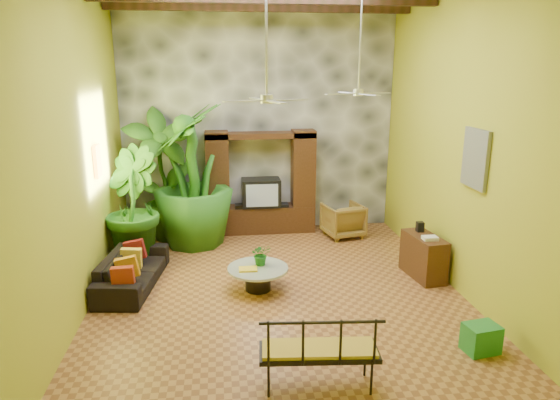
{
  "coord_description": "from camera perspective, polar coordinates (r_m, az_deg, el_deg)",
  "views": [
    {
      "loc": [
        -0.9,
        -7.64,
        3.67
      ],
      "look_at": [
        0.07,
        0.2,
        1.53
      ],
      "focal_mm": 32.0,
      "sensor_mm": 36.0,
      "label": 1
    }
  ],
  "objects": [
    {
      "name": "ground",
      "position": [
        8.53,
        -0.28,
        -10.33
      ],
      "size": [
        7.0,
        7.0,
        0.0
      ],
      "primitive_type": "plane",
      "color": "brown",
      "rests_on": "ground"
    },
    {
      "name": "back_wall",
      "position": [
        11.24,
        -2.43,
        9.17
      ],
      "size": [
        6.0,
        0.02,
        5.0
      ],
      "primitive_type": "cube",
      "color": "#A6AE27",
      "rests_on": "ground"
    },
    {
      "name": "left_wall",
      "position": [
        8.01,
        -22.24,
        5.64
      ],
      "size": [
        0.02,
        7.0,
        5.0
      ],
      "primitive_type": "cube",
      "color": "#A6AE27",
      "rests_on": "ground"
    },
    {
      "name": "right_wall",
      "position": [
        8.66,
        19.95,
        6.49
      ],
      "size": [
        0.02,
        7.0,
        5.0
      ],
      "primitive_type": "cube",
      "color": "#A6AE27",
      "rests_on": "ground"
    },
    {
      "name": "stone_accent_wall",
      "position": [
        11.18,
        -2.4,
        9.14
      ],
      "size": [
        5.98,
        0.1,
        4.98
      ],
      "primitive_type": "cube",
      "color": "#3D4045",
      "rests_on": "ground"
    },
    {
      "name": "entertainment_center",
      "position": [
        11.15,
        -2.19,
        1.11
      ],
      "size": [
        2.4,
        0.55,
        2.3
      ],
      "color": "#331D0E",
      "rests_on": "ground"
    },
    {
      "name": "ceiling_fan_front",
      "position": [
        7.28,
        -1.54,
        13.05
      ],
      "size": [
        1.28,
        1.28,
        1.86
      ],
      "color": "silver",
      "rests_on": "ceiling"
    },
    {
      "name": "ceiling_fan_back",
      "position": [
        9.2,
        9.0,
        13.31
      ],
      "size": [
        1.28,
        1.28,
        1.86
      ],
      "color": "silver",
      "rests_on": "ceiling"
    },
    {
      "name": "wall_art_mask",
      "position": [
        9.02,
        -20.16,
        4.21
      ],
      "size": [
        0.06,
        0.32,
        0.55
      ],
      "primitive_type": "cube",
      "color": "yellow",
      "rests_on": "left_wall"
    },
    {
      "name": "wall_art_painting",
      "position": [
        8.15,
        21.44,
        4.43
      ],
      "size": [
        0.06,
        0.7,
        0.9
      ],
      "primitive_type": "cube",
      "color": "teal",
      "rests_on": "right_wall"
    },
    {
      "name": "sofa",
      "position": [
        8.97,
        -16.52,
        -7.61
      ],
      "size": [
        1.06,
        2.11,
        0.59
      ],
      "primitive_type": "imported",
      "rotation": [
        0.0,
        0.0,
        1.43
      ],
      "color": "black",
      "rests_on": "ground"
    },
    {
      "name": "wicker_armchair",
      "position": [
        11.09,
        7.21,
        -2.29
      ],
      "size": [
        0.94,
        0.96,
        0.74
      ],
      "primitive_type": "imported",
      "rotation": [
        0.0,
        0.0,
        3.37
      ],
      "color": "olive",
      "rests_on": "ground"
    },
    {
      "name": "tall_plant_a",
      "position": [
        10.8,
        -13.29,
        2.72
      ],
      "size": [
        1.78,
        1.55,
        2.84
      ],
      "primitive_type": "imported",
      "rotation": [
        0.0,
        0.0,
        0.44
      ],
      "color": "#2C641A",
      "rests_on": "ground"
    },
    {
      "name": "tall_plant_b",
      "position": [
        9.75,
        -16.74,
        -0.68
      ],
      "size": [
        1.41,
        1.53,
        2.24
      ],
      "primitive_type": "imported",
      "rotation": [
        0.0,
        0.0,
        2.0
      ],
      "color": "#205917",
      "rests_on": "ground"
    },
    {
      "name": "tall_plant_c",
      "position": [
        10.4,
        -10.01,
        2.73
      ],
      "size": [
        1.71,
        1.71,
        2.95
      ],
      "primitive_type": "imported",
      "rotation": [
        0.0,
        0.0,
        4.75
      ],
      "color": "#296A1C",
      "rests_on": "ground"
    },
    {
      "name": "coffee_table",
      "position": [
        8.48,
        -2.54,
        -8.59
      ],
      "size": [
        1.02,
        1.02,
        0.4
      ],
      "rotation": [
        0.0,
        0.0,
        0.02
      ],
      "color": "black",
      "rests_on": "ground"
    },
    {
      "name": "centerpiece_plant",
      "position": [
        8.47,
        -2.17,
        -6.21
      ],
      "size": [
        0.36,
        0.32,
        0.37
      ],
      "primitive_type": "imported",
      "rotation": [
        0.0,
        0.0,
        0.09
      ],
      "color": "#1A631A",
      "rests_on": "coffee_table"
    },
    {
      "name": "yellow_tray",
      "position": [
        8.32,
        -3.67,
        -7.89
      ],
      "size": [
        0.3,
        0.22,
        0.03
      ],
      "primitive_type": "cube",
      "rotation": [
        0.0,
        0.0,
        -0.01
      ],
      "color": "yellow",
      "rests_on": "coffee_table"
    },
    {
      "name": "iron_bench",
      "position": [
        5.95,
        4.63,
        -16.55
      ],
      "size": [
        1.42,
        0.62,
        0.57
      ],
      "rotation": [
        0.0,
        0.0,
        -0.09
      ],
      "color": "black",
      "rests_on": "ground"
    },
    {
      "name": "side_console",
      "position": [
        9.28,
        16.08,
        -6.21
      ],
      "size": [
        0.56,
        1.01,
        0.77
      ],
      "primitive_type": "cube",
      "rotation": [
        0.0,
        0.0,
        0.13
      ],
      "color": "#3D1F13",
      "rests_on": "ground"
    },
    {
      "name": "green_bin",
      "position": [
        7.32,
        22.0,
        -14.44
      ],
      "size": [
        0.48,
        0.39,
        0.38
      ],
      "primitive_type": "cube",
      "rotation": [
        0.0,
        0.0,
        0.16
      ],
      "color": "#1C6C22",
      "rests_on": "ground"
    }
  ]
}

